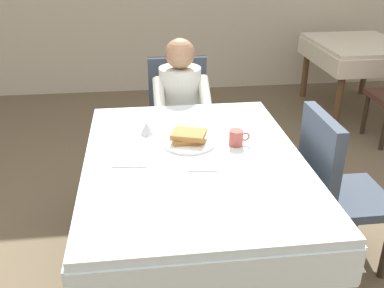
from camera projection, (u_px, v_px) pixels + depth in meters
name	position (u px, v px, depth m)	size (l,w,h in m)	color
ground_plane	(194.00, 270.00, 2.57)	(14.00, 14.00, 0.00)	brown
dining_table_main	(194.00, 172.00, 2.29)	(1.12, 1.52, 0.74)	silver
chair_diner	(179.00, 112.00, 3.40)	(0.44, 0.45, 0.93)	#384251
diner_person	(181.00, 102.00, 3.20)	(0.40, 0.43, 1.12)	silver
chair_right_side	(333.00, 183.00, 2.43)	(0.45, 0.44, 0.93)	#384251
plate_breakfast	(189.00, 143.00, 2.39)	(0.28, 0.28, 0.02)	white
breakfast_stack	(188.00, 136.00, 2.37)	(0.21, 0.19, 0.05)	#A36B33
cup_coffee	(237.00, 138.00, 2.36)	(0.11, 0.08, 0.08)	#B24C42
syrup_pitcher	(147.00, 128.00, 2.49)	(0.08, 0.08, 0.07)	silver
fork_left_of_plate	(154.00, 147.00, 2.35)	(0.18, 0.01, 0.01)	silver
knife_right_of_plate	(224.00, 143.00, 2.39)	(0.20, 0.01, 0.01)	silver
spoon_near_edge	(203.00, 170.00, 2.12)	(0.15, 0.01, 0.01)	silver
napkin_folded	(131.00, 162.00, 2.20)	(0.17, 0.12, 0.01)	white
background_table_far	(358.00, 53.00, 4.68)	(0.92, 1.12, 0.74)	silver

